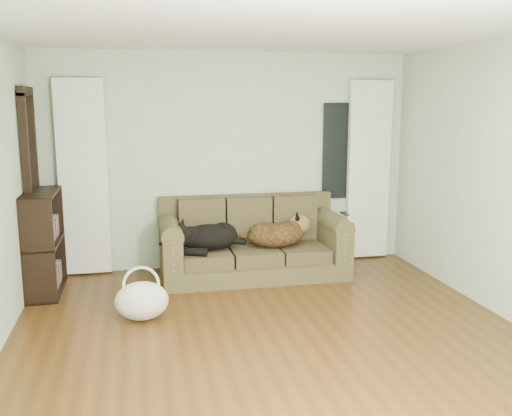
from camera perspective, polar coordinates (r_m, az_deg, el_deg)
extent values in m
plane|color=#41250E|center=(4.92, 2.15, -13.62)|extent=(5.00, 5.00, 0.00)
plane|color=white|center=(4.52, 2.39, 17.99)|extent=(5.00, 5.00, 0.00)
cube|color=#B2C6A9|center=(6.97, -2.82, 4.70)|extent=(4.50, 0.04, 2.60)
cube|color=white|center=(6.85, -16.90, 2.88)|extent=(0.55, 0.08, 2.25)
cube|color=white|center=(7.42, 11.18, 3.71)|extent=(0.55, 0.08, 2.25)
cube|color=black|center=(7.31, 8.56, 5.66)|extent=(0.50, 0.03, 1.20)
cube|color=black|center=(6.56, -21.46, 1.40)|extent=(0.07, 0.60, 2.10)
cube|color=#3F3622|center=(6.65, -0.28, -3.02)|extent=(2.13, 0.92, 0.87)
ellipsoid|color=black|center=(6.52, -5.09, -3.06)|extent=(0.71, 0.51, 0.30)
ellipsoid|color=black|center=(6.69, 2.27, -2.59)|extent=(0.74, 0.56, 0.31)
cube|color=black|center=(6.72, 8.86, -0.56)|extent=(0.05, 0.18, 0.02)
ellipsoid|color=silver|center=(5.51, -11.35, -9.30)|extent=(0.60, 0.53, 0.36)
cube|color=black|center=(6.47, -20.43, -3.63)|extent=(0.34, 0.88, 1.09)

